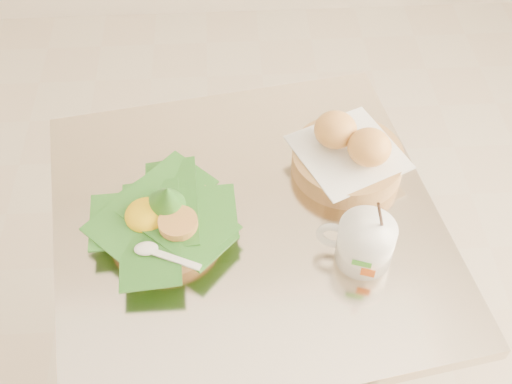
{
  "coord_description": "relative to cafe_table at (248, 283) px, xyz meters",
  "views": [
    {
      "loc": [
        0.08,
        -0.7,
        1.68
      ],
      "look_at": [
        0.13,
        0.03,
        0.82
      ],
      "focal_mm": 45.0,
      "sensor_mm": 36.0,
      "label": 1
    }
  ],
  "objects": [
    {
      "name": "rice_basket",
      "position": [
        -0.15,
        -0.02,
        0.26
      ],
      "size": [
        0.26,
        0.26,
        0.13
      ],
      "rotation": [
        0.0,
        0.0,
        -0.12
      ],
      "color": "tan",
      "rests_on": "cafe_table"
    },
    {
      "name": "coffee_mug",
      "position": [
        0.2,
        -0.1,
        0.27
      ],
      "size": [
        0.13,
        0.1,
        0.17
      ],
      "rotation": [
        0.0,
        0.0,
        -0.31
      ],
      "color": "white",
      "rests_on": "cafe_table"
    },
    {
      "name": "cafe_table",
      "position": [
        0.0,
        0.0,
        0.0
      ],
      "size": [
        0.81,
        0.81,
        0.75
      ],
      "rotation": [
        0.0,
        0.0,
        0.17
      ],
      "color": "gray",
      "rests_on": "floor"
    },
    {
      "name": "bread_basket",
      "position": [
        0.2,
        0.12,
        0.26
      ],
      "size": [
        0.24,
        0.24,
        0.11
      ],
      "rotation": [
        0.0,
        0.0,
        -0.35
      ],
      "color": "tan",
      "rests_on": "cafe_table"
    }
  ]
}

